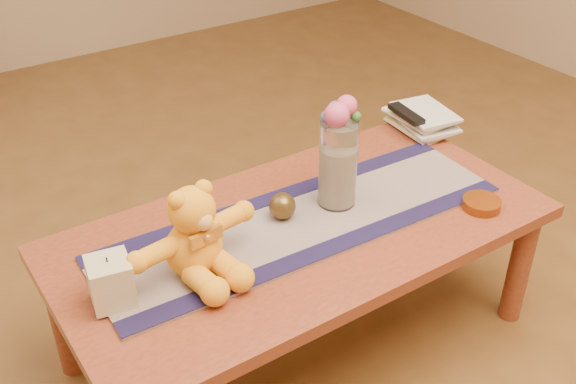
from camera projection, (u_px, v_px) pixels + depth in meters
floor at (301, 340)px, 2.17m from camera, size 5.50×5.50×0.00m
coffee_table_top at (303, 231)px, 1.94m from camera, size 1.40×0.70×0.04m
table_leg_fr at (520, 267)px, 2.16m from camera, size 0.07×0.07×0.41m
table_leg_bl at (62, 318)px, 1.96m from camera, size 0.07×0.07×0.41m
table_leg_br at (397, 185)px, 2.56m from camera, size 0.07×0.07×0.41m
persian_runner at (303, 222)px, 1.93m from camera, size 1.21×0.39×0.01m
runner_border_near at (332, 247)px, 1.83m from camera, size 1.20×0.10×0.00m
runner_border_far at (276, 197)px, 2.04m from camera, size 1.20×0.10×0.00m
teddy_bear at (193, 231)px, 1.69m from camera, size 0.38×0.33×0.24m
pillar_candle at (111, 281)px, 1.62m from camera, size 0.12×0.12×0.12m
candle_wick at (107, 260)px, 1.58m from camera, size 0.00×0.00×0.01m
glass_vase at (338, 164)px, 1.94m from camera, size 0.11×0.11×0.26m
potpourri_fill at (337, 176)px, 1.96m from camera, size 0.09×0.09×0.18m
rose_left at (337, 115)px, 1.84m from camera, size 0.07×0.07×0.07m
rose_right at (347, 106)px, 1.86m from camera, size 0.06×0.06×0.06m
blue_flower_back at (335, 109)px, 1.89m from camera, size 0.04×0.04×0.04m
blue_flower_side at (327, 117)px, 1.86m from camera, size 0.04×0.04×0.04m
leaf_sprig at (356, 117)px, 1.87m from camera, size 0.03×0.03×0.03m
bronze_ball at (282, 206)px, 1.93m from camera, size 0.10×0.10×0.08m
book_bottom at (402, 132)px, 2.38m from camera, size 0.18×0.23×0.02m
book_lower at (405, 127)px, 2.37m from camera, size 0.21×0.25×0.02m
book_upper at (402, 122)px, 2.36m from camera, size 0.17×0.23×0.02m
book_top at (405, 117)px, 2.35m from camera, size 0.20×0.25×0.02m
tv_remote at (406, 114)px, 2.33m from camera, size 0.06×0.16×0.02m
amber_dish at (482, 204)px, 1.99m from camera, size 0.15×0.15×0.03m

